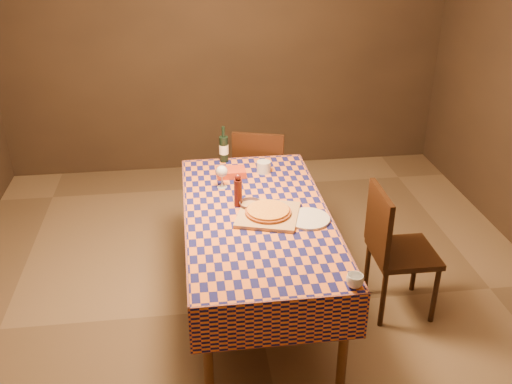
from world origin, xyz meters
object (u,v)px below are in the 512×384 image
(chair_far, at_px, (260,174))
(chair_right, at_px, (393,245))
(white_plate, at_px, (308,219))
(cutting_board, at_px, (268,215))
(wine_bottle, at_px, (224,148))
(bowl, at_px, (250,205))
(dining_table, at_px, (257,223))
(pizza, at_px, (268,211))

(chair_far, distance_m, chair_right, 1.43)
(white_plate, height_order, chair_right, chair_right)
(cutting_board, bearing_deg, wine_bottle, 102.89)
(wine_bottle, xyz_separation_m, chair_right, (1.05, -0.97, -0.35))
(cutting_board, height_order, bowl, bowl)
(white_plate, xyz_separation_m, chair_far, (-0.14, 1.24, -0.26))
(white_plate, height_order, chair_far, chair_far)
(bowl, relative_size, chair_right, 0.16)
(dining_table, relative_size, bowl, 12.69)
(cutting_board, relative_size, chair_far, 0.41)
(cutting_board, xyz_separation_m, chair_far, (0.11, 1.16, -0.26))
(white_plate, bearing_deg, bowl, 149.65)
(bowl, relative_size, chair_far, 0.16)
(wine_bottle, bearing_deg, dining_table, -80.50)
(bowl, height_order, chair_far, chair_far)
(wine_bottle, bearing_deg, bowl, -82.06)
(cutting_board, distance_m, white_plate, 0.26)
(white_plate, bearing_deg, chair_right, 1.60)
(cutting_board, relative_size, white_plate, 1.36)
(white_plate, bearing_deg, chair_far, 96.32)
(bowl, xyz_separation_m, white_plate, (0.34, -0.20, -0.01))
(wine_bottle, xyz_separation_m, white_plate, (0.45, -0.99, -0.10))
(pizza, bearing_deg, dining_table, 142.24)
(dining_table, xyz_separation_m, chair_far, (0.17, 1.11, -0.17))
(bowl, distance_m, chair_far, 1.09)
(white_plate, relative_size, chair_right, 0.30)
(wine_bottle, relative_size, white_plate, 1.02)
(dining_table, bearing_deg, pizza, -37.76)
(cutting_board, relative_size, chair_right, 0.41)
(bowl, distance_m, white_plate, 0.40)
(dining_table, distance_m, chair_right, 0.93)
(dining_table, xyz_separation_m, bowl, (-0.03, 0.07, 0.10))
(pizza, xyz_separation_m, white_plate, (0.25, -0.08, -0.03))
(wine_bottle, relative_size, chair_right, 0.31)
(white_plate, distance_m, chair_right, 0.65)
(pizza, relative_size, white_plate, 1.20)
(wine_bottle, bearing_deg, chair_far, 38.04)
(cutting_board, xyz_separation_m, bowl, (-0.10, 0.12, 0.01))
(chair_far, height_order, chair_right, same)
(dining_table, distance_m, cutting_board, 0.12)
(pizza, distance_m, white_plate, 0.26)
(bowl, distance_m, wine_bottle, 0.80)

